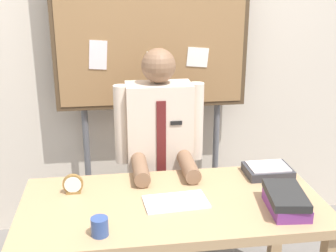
{
  "coord_description": "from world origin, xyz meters",
  "views": [
    {
      "loc": [
        -0.3,
        -1.95,
        1.81
      ],
      "look_at": [
        0.0,
        0.17,
        1.09
      ],
      "focal_mm": 46.09,
      "sensor_mm": 36.0,
      "label": 1
    }
  ],
  "objects_px": {
    "desk_clock": "(73,185)",
    "paper_tray": "(268,170)",
    "person": "(159,169)",
    "open_notebook": "(176,202)",
    "desk": "(173,217)",
    "bulletin_board": "(152,25)",
    "book_stack": "(286,201)",
    "coffee_mug": "(100,227)"
  },
  "relations": [
    {
      "from": "desk_clock",
      "to": "paper_tray",
      "type": "height_order",
      "value": "desk_clock"
    },
    {
      "from": "person",
      "to": "paper_tray",
      "type": "height_order",
      "value": "person"
    },
    {
      "from": "open_notebook",
      "to": "paper_tray",
      "type": "relative_size",
      "value": 1.23
    },
    {
      "from": "open_notebook",
      "to": "paper_tray",
      "type": "xyz_separation_m",
      "value": [
        0.58,
        0.26,
        0.02
      ]
    },
    {
      "from": "desk",
      "to": "bulletin_board",
      "type": "relative_size",
      "value": 0.72
    },
    {
      "from": "desk_clock",
      "to": "paper_tray",
      "type": "xyz_separation_m",
      "value": [
        1.1,
        0.07,
        -0.02
      ]
    },
    {
      "from": "person",
      "to": "bulletin_board",
      "type": "xyz_separation_m",
      "value": [
        -0.0,
        0.37,
        0.87
      ]
    },
    {
      "from": "book_stack",
      "to": "paper_tray",
      "type": "bearing_deg",
      "value": 81.74
    },
    {
      "from": "book_stack",
      "to": "coffee_mug",
      "type": "relative_size",
      "value": 3.74
    },
    {
      "from": "desk",
      "to": "book_stack",
      "type": "relative_size",
      "value": 4.86
    },
    {
      "from": "desk_clock",
      "to": "desk",
      "type": "bearing_deg",
      "value": -17.65
    },
    {
      "from": "book_stack",
      "to": "coffee_mug",
      "type": "bearing_deg",
      "value": -173.8
    },
    {
      "from": "person",
      "to": "bulletin_board",
      "type": "relative_size",
      "value": 0.67
    },
    {
      "from": "paper_tray",
      "to": "desk",
      "type": "bearing_deg",
      "value": -158.41
    },
    {
      "from": "book_stack",
      "to": "desk_clock",
      "type": "relative_size",
      "value": 2.96
    },
    {
      "from": "bulletin_board",
      "to": "open_notebook",
      "type": "bearing_deg",
      "value": -89.22
    },
    {
      "from": "desk_clock",
      "to": "coffee_mug",
      "type": "relative_size",
      "value": 1.26
    },
    {
      "from": "desk",
      "to": "person",
      "type": "height_order",
      "value": "person"
    },
    {
      "from": "bulletin_board",
      "to": "paper_tray",
      "type": "height_order",
      "value": "bulletin_board"
    },
    {
      "from": "book_stack",
      "to": "open_notebook",
      "type": "height_order",
      "value": "book_stack"
    },
    {
      "from": "desk",
      "to": "paper_tray",
      "type": "distance_m",
      "value": 0.65
    },
    {
      "from": "bulletin_board",
      "to": "paper_tray",
      "type": "relative_size",
      "value": 8.3
    },
    {
      "from": "open_notebook",
      "to": "desk_clock",
      "type": "distance_m",
      "value": 0.55
    },
    {
      "from": "desk",
      "to": "bulletin_board",
      "type": "bearing_deg",
      "value": 90.01
    },
    {
      "from": "open_notebook",
      "to": "coffee_mug",
      "type": "height_order",
      "value": "coffee_mug"
    },
    {
      "from": "desk",
      "to": "open_notebook",
      "type": "bearing_deg",
      "value": -57.32
    },
    {
      "from": "person",
      "to": "open_notebook",
      "type": "bearing_deg",
      "value": -88.73
    },
    {
      "from": "open_notebook",
      "to": "paper_tray",
      "type": "height_order",
      "value": "paper_tray"
    },
    {
      "from": "book_stack",
      "to": "open_notebook",
      "type": "relative_size",
      "value": 0.99
    },
    {
      "from": "desk",
      "to": "desk_clock",
      "type": "height_order",
      "value": "desk_clock"
    },
    {
      "from": "open_notebook",
      "to": "coffee_mug",
      "type": "distance_m",
      "value": 0.45
    },
    {
      "from": "open_notebook",
      "to": "book_stack",
      "type": "bearing_deg",
      "value": -15.36
    },
    {
      "from": "paper_tray",
      "to": "bulletin_board",
      "type": "bearing_deg",
      "value": 130.69
    },
    {
      "from": "bulletin_board",
      "to": "open_notebook",
      "type": "relative_size",
      "value": 6.73
    },
    {
      "from": "desk",
      "to": "open_notebook",
      "type": "height_order",
      "value": "open_notebook"
    },
    {
      "from": "book_stack",
      "to": "desk_clock",
      "type": "bearing_deg",
      "value": 162.69
    },
    {
      "from": "desk",
      "to": "desk_clock",
      "type": "relative_size",
      "value": 14.37
    },
    {
      "from": "person",
      "to": "book_stack",
      "type": "distance_m",
      "value": 0.91
    },
    {
      "from": "person",
      "to": "open_notebook",
      "type": "height_order",
      "value": "person"
    },
    {
      "from": "person",
      "to": "bulletin_board",
      "type": "distance_m",
      "value": 0.94
    },
    {
      "from": "person",
      "to": "desk_clock",
      "type": "relative_size",
      "value": 13.37
    },
    {
      "from": "desk_clock",
      "to": "coffee_mug",
      "type": "height_order",
      "value": "desk_clock"
    }
  ]
}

